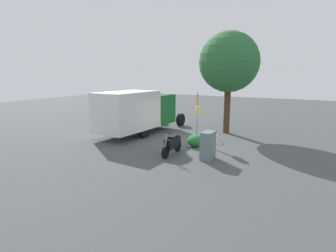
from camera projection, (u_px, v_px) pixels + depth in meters
name	position (u px, v px, depth m)	size (l,w,h in m)	color
ground_plane	(187.00, 141.00, 14.97)	(60.00, 60.00, 0.00)	#474C4D
box_truck_near	(138.00, 110.00, 16.42)	(7.13, 2.66, 2.69)	black
motorcycle	(172.00, 144.00, 12.33)	(1.81, 0.55, 1.20)	black
stop_sign	(197.00, 108.00, 14.35)	(0.71, 0.33, 2.81)	#9E9EA3
street_tree	(229.00, 62.00, 16.10)	(3.66, 3.66, 6.25)	#47301E
utility_cabinet	(208.00, 145.00, 11.64)	(0.77, 0.47, 1.24)	slate
bike_rack_hoop	(217.00, 142.00, 14.66)	(0.85, 0.85, 0.05)	#B7B7BC
shrub_near_sign	(195.00, 141.00, 13.73)	(0.89, 0.73, 0.61)	#26722F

